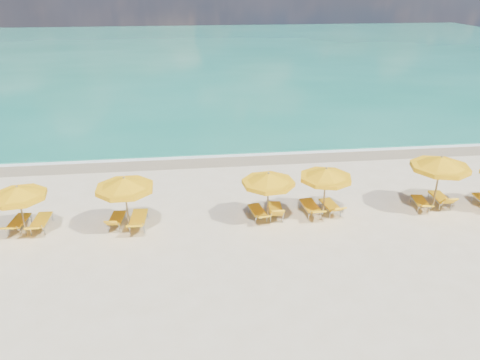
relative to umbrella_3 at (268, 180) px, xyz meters
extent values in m
plane|color=beige|center=(-0.96, 0.27, -1.93)|extent=(120.00, 120.00, 0.00)
cube|color=#157860|center=(-0.96, 48.27, -1.93)|extent=(120.00, 80.00, 0.30)
cube|color=tan|center=(-0.96, 7.67, -1.93)|extent=(120.00, 2.60, 0.01)
cube|color=white|center=(-0.96, 8.47, -1.93)|extent=(120.00, 1.20, 0.03)
cube|color=white|center=(-6.96, 17.27, -1.93)|extent=(14.00, 0.36, 0.05)
cube|color=white|center=(7.04, 24.27, -1.93)|extent=(18.00, 0.30, 0.05)
cylinder|color=#9B804D|center=(-9.89, 0.00, -0.87)|extent=(0.07, 0.07, 2.12)
cone|color=#FFB30D|center=(-9.89, 0.00, 0.02)|extent=(2.66, 2.66, 0.42)
cylinder|color=#FFB30D|center=(-9.89, 0.00, -0.19)|extent=(2.68, 2.68, 0.17)
sphere|color=#9B804D|center=(-9.89, 0.00, 0.23)|extent=(0.09, 0.09, 0.09)
cylinder|color=#9B804D|center=(-5.80, -0.05, -0.79)|extent=(0.07, 0.07, 2.29)
cone|color=#FFB30D|center=(-5.80, -0.05, 0.18)|extent=(3.05, 3.05, 0.46)
cylinder|color=#FFB30D|center=(-5.80, -0.05, -0.05)|extent=(3.07, 3.07, 0.18)
sphere|color=#9B804D|center=(-5.80, -0.05, 0.41)|extent=(0.10, 0.10, 0.10)
cylinder|color=#9B804D|center=(0.00, 0.00, -0.85)|extent=(0.07, 0.07, 2.17)
cone|color=#FFB30D|center=(0.00, 0.00, 0.06)|extent=(2.74, 2.74, 0.43)
cylinder|color=#FFB30D|center=(0.00, 0.00, -0.15)|extent=(2.77, 2.77, 0.17)
sphere|color=#9B804D|center=(0.00, 0.00, 0.29)|extent=(0.10, 0.10, 0.10)
cylinder|color=#9B804D|center=(2.50, 0.18, -0.84)|extent=(0.07, 0.07, 2.19)
cone|color=#FFB30D|center=(2.50, 0.18, 0.08)|extent=(2.49, 2.49, 0.44)
cylinder|color=#FFB30D|center=(2.50, 0.18, -0.14)|extent=(2.51, 2.51, 0.17)
sphere|color=#9B804D|center=(2.50, 0.18, 0.30)|extent=(0.10, 0.10, 0.10)
cylinder|color=#9B804D|center=(7.57, 0.16, -0.70)|extent=(0.08, 0.08, 2.47)
cone|color=#FFB30D|center=(7.57, 0.16, 0.34)|extent=(2.83, 2.83, 0.49)
cylinder|color=#FFB30D|center=(7.57, 0.16, 0.10)|extent=(2.85, 2.85, 0.20)
sphere|color=#9B804D|center=(7.57, 0.16, 0.60)|extent=(0.11, 0.11, 0.11)
cube|color=yellow|center=(-10.30, 0.64, -1.57)|extent=(0.66, 1.30, 0.08)
cube|color=yellow|center=(-10.38, -0.24, -1.43)|extent=(0.60, 0.61, 0.33)
cube|color=yellow|center=(-9.40, 0.60, -1.56)|extent=(0.61, 1.30, 0.08)
cube|color=yellow|center=(-9.43, -0.32, -1.44)|extent=(0.59, 0.61, 0.31)
cube|color=yellow|center=(-6.33, 0.44, -1.59)|extent=(0.65, 1.23, 0.07)
cube|color=yellow|center=(-6.41, -0.36, -1.41)|extent=(0.57, 0.52, 0.41)
cube|color=yellow|center=(-5.41, 0.28, -1.54)|extent=(0.69, 1.40, 0.08)
cube|color=yellow|center=(-5.47, -0.70, -1.40)|extent=(0.65, 0.66, 0.33)
cube|color=yellow|center=(-0.38, 0.41, -1.59)|extent=(0.69, 1.25, 0.07)
cube|color=yellow|center=(-0.26, -0.43, -1.48)|extent=(0.60, 0.61, 0.29)
cube|color=yellow|center=(0.43, 0.44, -1.57)|extent=(0.67, 1.29, 0.08)
cube|color=yellow|center=(0.35, -0.39, -1.37)|extent=(0.60, 0.52, 0.46)
cube|color=yellow|center=(1.99, 0.50, -1.55)|extent=(0.67, 1.35, 0.08)
cube|color=yellow|center=(2.05, -0.43, -1.41)|extent=(0.62, 0.63, 0.35)
cube|color=yellow|center=(2.90, 0.53, -1.59)|extent=(0.69, 1.27, 0.07)
cube|color=yellow|center=(3.01, -0.29, -1.42)|extent=(0.60, 0.57, 0.38)
cube|color=yellow|center=(7.08, 0.45, -1.60)|extent=(0.70, 1.22, 0.07)
cube|color=yellow|center=(6.94, -0.35, -1.48)|extent=(0.59, 0.59, 0.30)
cube|color=yellow|center=(8.11, 0.64, -1.57)|extent=(0.64, 1.30, 0.08)
cube|color=yellow|center=(8.06, -0.21, -1.37)|extent=(0.59, 0.53, 0.45)
camera|label=1|loc=(-3.34, -17.39, 7.65)|focal=35.00mm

